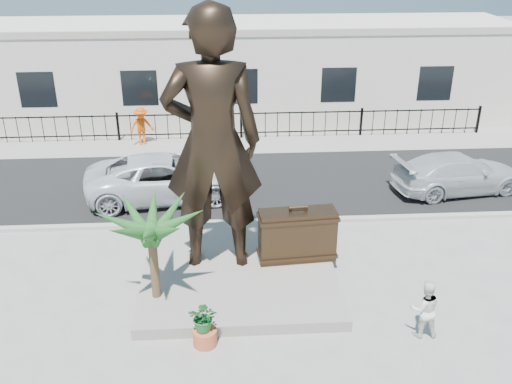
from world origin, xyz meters
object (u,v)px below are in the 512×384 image
tourist (425,309)px  car_white (166,177)px  statue (212,143)px  suitcase (297,235)px

tourist → car_white: (-6.58, 7.95, 0.04)m
tourist → car_white: bearing=-48.4°
statue → tourist: size_ratio=4.72×
suitcase → tourist: (2.58, -3.10, -0.30)m
statue → tourist: 6.52m
car_white → statue: bearing=-167.3°
statue → tourist: bearing=146.9°
statue → car_white: (-1.75, 4.79, -3.00)m
suitcase → car_white: (-4.00, 4.85, -0.26)m
statue → suitcase: size_ratio=3.32×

